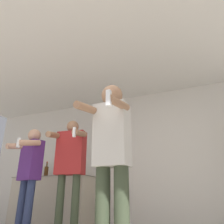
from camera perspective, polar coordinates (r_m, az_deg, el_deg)
The scene contains 9 objects.
wall_back at distance 4.32m, azimuth 5.85°, elevation -11.82°, with size 7.00×0.06×2.55m.
ceiling_slab at distance 3.46m, azimuth -2.53°, elevation 14.26°, with size 7.00×3.55×0.05m.
counter at distance 4.67m, azimuth -15.40°, elevation -21.86°, with size 1.61×0.62×0.94m.
bottle_red_label at distance 4.58m, azimuth -11.87°, elevation -14.67°, with size 0.09×0.09×0.33m.
bottle_amber_bourbon at distance 5.13m, azimuth -20.70°, elevation -14.94°, with size 0.09×0.09×0.23m.
bottle_green_wine at distance 4.86m, azimuth -16.82°, elevation -14.67°, with size 0.08×0.08×0.33m.
person_woman_foreground at distance 2.07m, azimuth -0.12°, elevation -10.74°, with size 0.40×0.54×1.65m.
person_man_side at distance 3.65m, azimuth -20.82°, elevation -13.76°, with size 0.52×0.54×1.60m.
person_spectator_back at distance 3.43m, azimuth -10.93°, elevation -12.67°, with size 0.54×0.53×1.72m.
Camera 1 is at (1.19, -1.03, 0.55)m, focal length 35.00 mm.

